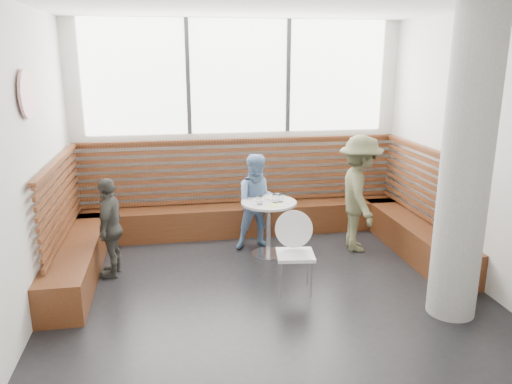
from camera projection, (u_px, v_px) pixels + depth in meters
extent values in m
cube|color=silver|center=(272.00, 162.00, 5.24)|extent=(5.00, 5.00, 3.20)
cube|color=black|center=(271.00, 299.00, 5.66)|extent=(5.00, 5.00, 0.01)
cube|color=white|center=(274.00, 0.00, 4.82)|extent=(5.00, 5.00, 0.01)
cube|color=white|center=(239.00, 77.00, 7.39)|extent=(4.50, 0.02, 1.65)
cube|color=#3F3F42|center=(188.00, 77.00, 7.25)|extent=(0.06, 0.04, 1.65)
cube|color=#3F3F42|center=(288.00, 76.00, 7.50)|extent=(0.06, 0.04, 1.65)
cube|color=#4C2613|center=(242.00, 219.00, 7.74)|extent=(5.00, 0.50, 0.45)
cube|color=#4C2613|center=(81.00, 253.00, 6.41)|extent=(0.50, 2.50, 0.45)
cube|color=#4C2613|center=(407.00, 232.00, 7.16)|extent=(0.50, 2.50, 0.45)
cube|color=#512914|center=(240.00, 171.00, 7.71)|extent=(4.88, 0.08, 0.98)
cube|color=#512914|center=(61.00, 200.00, 6.19)|extent=(0.08, 2.38, 0.98)
cube|color=#512914|center=(422.00, 183.00, 7.00)|extent=(0.08, 2.38, 0.98)
cylinder|color=gray|center=(466.00, 167.00, 4.98)|extent=(0.50, 0.50, 3.20)
cylinder|color=white|center=(26.00, 94.00, 5.02)|extent=(0.03, 0.50, 0.50)
cylinder|color=silver|center=(268.00, 254.00, 6.94)|extent=(0.47, 0.47, 0.03)
cylinder|color=silver|center=(269.00, 229.00, 6.84)|extent=(0.07, 0.07, 0.74)
cylinder|color=#B7B7BA|center=(269.00, 203.00, 6.74)|extent=(0.75, 0.75, 0.03)
cube|color=white|center=(295.00, 255.00, 5.75)|extent=(0.42, 0.40, 0.04)
cylinder|color=white|center=(292.00, 229.00, 5.86)|extent=(0.45, 0.10, 0.44)
cylinder|color=silver|center=(283.00, 281.00, 5.64)|extent=(0.02, 0.02, 0.44)
cylinder|color=silver|center=(313.00, 278.00, 5.70)|extent=(0.02, 0.02, 0.44)
cylinder|color=silver|center=(278.00, 270.00, 5.93)|extent=(0.02, 0.02, 0.44)
cylinder|color=silver|center=(306.00, 268.00, 5.99)|extent=(0.02, 0.02, 0.44)
imported|color=brown|center=(359.00, 194.00, 6.94)|extent=(0.76, 1.14, 1.64)
imported|color=#6C90BC|center=(258.00, 202.00, 7.01)|extent=(0.67, 0.53, 1.37)
imported|color=#45443F|center=(110.00, 227.00, 6.16)|extent=(0.42, 0.78, 1.26)
cylinder|color=white|center=(258.00, 200.00, 6.80)|extent=(0.18, 0.18, 0.01)
cylinder|color=white|center=(271.00, 198.00, 6.89)|extent=(0.21, 0.21, 0.01)
cylinder|color=white|center=(260.00, 200.00, 6.61)|extent=(0.07, 0.07, 0.11)
cylinder|color=white|center=(275.00, 198.00, 6.69)|extent=(0.07, 0.07, 0.11)
cylinder|color=white|center=(281.00, 198.00, 6.73)|extent=(0.06, 0.06, 0.10)
cube|color=#A5C64C|center=(275.00, 205.00, 6.57)|extent=(0.22, 0.16, 0.00)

